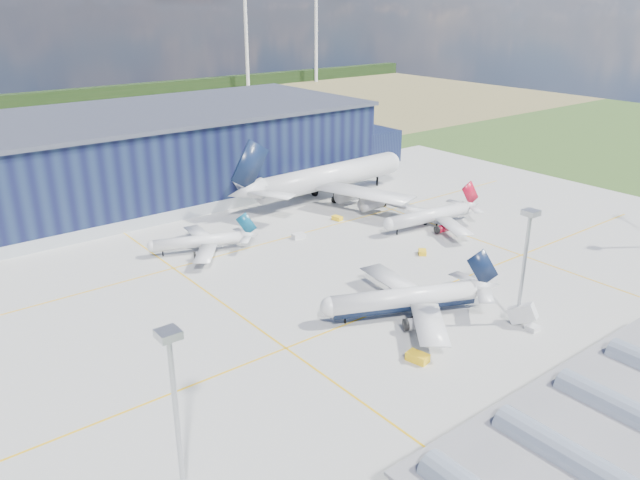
{
  "coord_description": "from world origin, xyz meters",
  "views": [
    {
      "loc": [
        -84.9,
        -89.64,
        58.12
      ],
      "look_at": [
        -2.25,
        15.43,
        6.37
      ],
      "focal_mm": 35.0,
      "sensor_mm": 36.0,
      "label": 1
    }
  ],
  "objects": [
    {
      "name": "airliner_widebody",
      "position": [
        32.74,
        55.0,
        10.91
      ],
      "size": [
        69.3,
        67.9,
        21.82
      ],
      "primitive_type": null,
      "rotation": [
        0.0,
        0.0,
        0.04
      ],
      "color": "silver",
      "rests_on": "ground"
    },
    {
      "name": "ground",
      "position": [
        0.0,
        0.0,
        0.0
      ],
      "size": [
        600.0,
        600.0,
        0.0
      ],
      "primitive_type": "plane",
      "color": "#2C4A1B",
      "rests_on": "ground"
    },
    {
      "name": "light_mast_west",
      "position": [
        -60.0,
        -30.0,
        15.43
      ],
      "size": [
        2.6,
        2.6,
        23.0
      ],
      "color": "#B5B7BC",
      "rests_on": "ground"
    },
    {
      "name": "car_b",
      "position": [
        -2.4,
        -48.0,
        0.57
      ],
      "size": [
        3.65,
        2.45,
        1.14
      ],
      "primitive_type": "imported",
      "rotation": [
        0.0,
        0.0,
        1.17
      ],
      "color": "#99999E",
      "rests_on": "ground"
    },
    {
      "name": "gse_tug_b",
      "position": [
        21.47,
        5.21,
        0.58
      ],
      "size": [
        3.15,
        3.19,
        1.17
      ],
      "primitive_type": "cube",
      "rotation": [
        0.0,
        0.0,
        -0.75
      ],
      "color": "yellow",
      "rests_on": "ground"
    },
    {
      "name": "gse_cart_b",
      "position": [
        4.29,
        32.73,
        0.69
      ],
      "size": [
        3.44,
        2.5,
        1.39
      ],
      "primitive_type": "cube",
      "rotation": [
        0.0,
        0.0,
        1.45
      ],
      "color": "silver",
      "rests_on": "ground"
    },
    {
      "name": "treeline",
      "position": [
        0.0,
        300.0,
        4.0
      ],
      "size": [
        600.0,
        8.0,
        8.0
      ],
      "primitive_type": "cube",
      "color": "black",
      "rests_on": "ground"
    },
    {
      "name": "airliner_regional",
      "position": [
        -20.76,
        40.0,
        4.48
      ],
      "size": [
        35.47,
        35.14,
        8.95
      ],
      "primitive_type": null,
      "rotation": [
        0.0,
        0.0,
        2.76
      ],
      "color": "silver",
      "rests_on": "ground"
    },
    {
      "name": "farmland",
      "position": [
        0.0,
        220.0,
        0.0
      ],
      "size": [
        600.0,
        220.0,
        0.01
      ],
      "primitive_type": "cube",
      "color": "olive",
      "rests_on": "ground"
    },
    {
      "name": "light_mast_center",
      "position": [
        10.0,
        -30.0,
        15.43
      ],
      "size": [
        2.6,
        2.6,
        23.0
      ],
      "color": "#B5B7BC",
      "rests_on": "ground"
    },
    {
      "name": "gse_van_c",
      "position": [
        15.68,
        -16.26,
        1.07
      ],
      "size": [
        4.65,
        2.56,
        2.14
      ],
      "primitive_type": "cube",
      "rotation": [
        0.0,
        0.0,
        1.48
      ],
      "color": "silver",
      "rests_on": "ground"
    },
    {
      "name": "apron",
      "position": [
        0.0,
        10.0,
        0.03
      ],
      "size": [
        220.0,
        160.0,
        0.08
      ],
      "color": "#A3A39E",
      "rests_on": "ground"
    },
    {
      "name": "airliner_red",
      "position": [
        36.52,
        17.3,
        5.43
      ],
      "size": [
        37.33,
        36.71,
        10.85
      ],
      "primitive_type": null,
      "rotation": [
        0.0,
        0.0,
        3.01
      ],
      "color": "silver",
      "rests_on": "ground"
    },
    {
      "name": "gse_tug_a",
      "position": [
        -14.66,
        -27.45,
        0.77
      ],
      "size": [
        3.03,
        4.13,
        1.55
      ],
      "primitive_type": "cube",
      "rotation": [
        0.0,
        0.0,
        0.22
      ],
      "color": "yellow",
      "rests_on": "ground"
    },
    {
      "name": "hangar",
      "position": [
        2.81,
        94.8,
        11.62
      ],
      "size": [
        145.0,
        62.0,
        26.1
      ],
      "color": "black",
      "rests_on": "ground"
    },
    {
      "name": "airstair",
      "position": [
        10.2,
        -30.81,
        1.57
      ],
      "size": [
        3.51,
        5.29,
        3.15
      ],
      "primitive_type": "cube",
      "rotation": [
        0.0,
        0.0,
        0.34
      ],
      "color": "silver",
      "rests_on": "ground"
    },
    {
      "name": "airliner_navy",
      "position": [
        -5.04,
        -14.3,
        6.12
      ],
      "size": [
        49.17,
        48.75,
        12.23
      ],
      "primitive_type": null,
      "rotation": [
        0.0,
        0.0,
        2.72
      ],
      "color": "silver",
      "rests_on": "ground"
    },
    {
      "name": "glass_concourse",
      "position": [
        -6.45,
        -60.0,
        3.69
      ],
      "size": [
        78.0,
        23.0,
        8.6
      ],
      "color": "black",
      "rests_on": "ground"
    },
    {
      "name": "gse_tug_c",
      "position": [
        21.23,
        37.46,
        0.62
      ],
      "size": [
        2.23,
        3.09,
        1.24
      ],
      "primitive_type": "cube",
      "rotation": [
        0.0,
        0.0,
        0.18
      ],
      "color": "yellow",
      "rests_on": "ground"
    }
  ]
}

